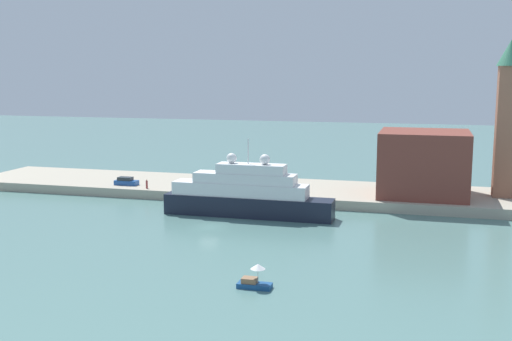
{
  "coord_description": "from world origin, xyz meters",
  "views": [
    {
      "loc": [
        29.96,
        -82.96,
        21.97
      ],
      "look_at": [
        5.42,
        6.0,
        7.6
      ],
      "focal_mm": 43.93,
      "sensor_mm": 36.0,
      "label": 1
    }
  ],
  "objects_px": {
    "person_figure": "(147,184)",
    "bell_tower": "(507,113)",
    "large_yacht": "(246,195)",
    "small_motorboat": "(254,280)",
    "harbor_building": "(424,163)",
    "parked_car": "(126,182)",
    "mooring_bollard": "(253,192)"
  },
  "relations": [
    {
      "from": "large_yacht",
      "to": "mooring_bollard",
      "type": "relative_size",
      "value": 31.09
    },
    {
      "from": "large_yacht",
      "to": "small_motorboat",
      "type": "bearing_deg",
      "value": -72.15
    },
    {
      "from": "parked_car",
      "to": "mooring_bollard",
      "type": "distance_m",
      "value": 25.04
    },
    {
      "from": "large_yacht",
      "to": "harbor_building",
      "type": "xyz_separation_m",
      "value": [
        26.31,
        16.31,
        3.69
      ]
    },
    {
      "from": "harbor_building",
      "to": "large_yacht",
      "type": "bearing_deg",
      "value": -148.2
    },
    {
      "from": "parked_car",
      "to": "person_figure",
      "type": "height_order",
      "value": "person_figure"
    },
    {
      "from": "large_yacht",
      "to": "harbor_building",
      "type": "relative_size",
      "value": 1.83
    },
    {
      "from": "large_yacht",
      "to": "mooring_bollard",
      "type": "height_order",
      "value": "large_yacht"
    },
    {
      "from": "bell_tower",
      "to": "small_motorboat",
      "type": "bearing_deg",
      "value": -120.21
    },
    {
      "from": "small_motorboat",
      "to": "bell_tower",
      "type": "relative_size",
      "value": 0.14
    },
    {
      "from": "person_figure",
      "to": "mooring_bollard",
      "type": "bearing_deg",
      "value": -0.08
    },
    {
      "from": "person_figure",
      "to": "harbor_building",
      "type": "bearing_deg",
      "value": 8.25
    },
    {
      "from": "person_figure",
      "to": "parked_car",
      "type": "bearing_deg",
      "value": 156.55
    },
    {
      "from": "small_motorboat",
      "to": "bell_tower",
      "type": "distance_m",
      "value": 59.54
    },
    {
      "from": "large_yacht",
      "to": "person_figure",
      "type": "xyz_separation_m",
      "value": [
        -21.2,
        9.43,
        -0.95
      ]
    },
    {
      "from": "parked_car",
      "to": "person_figure",
      "type": "bearing_deg",
      "value": -23.45
    },
    {
      "from": "large_yacht",
      "to": "bell_tower",
      "type": "height_order",
      "value": "bell_tower"
    },
    {
      "from": "harbor_building",
      "to": "mooring_bollard",
      "type": "xyz_separation_m",
      "value": [
        -27.76,
        -6.91,
        -4.97
      ]
    },
    {
      "from": "parked_car",
      "to": "mooring_bollard",
      "type": "xyz_separation_m",
      "value": [
        24.94,
        -2.28,
        -0.21
      ]
    },
    {
      "from": "large_yacht",
      "to": "small_motorboat",
      "type": "relative_size",
      "value": 7.48
    },
    {
      "from": "small_motorboat",
      "to": "parked_car",
      "type": "xyz_separation_m",
      "value": [
        -36.51,
        43.1,
        1.36
      ]
    },
    {
      "from": "mooring_bollard",
      "to": "person_figure",
      "type": "bearing_deg",
      "value": 179.92
    },
    {
      "from": "harbor_building",
      "to": "parked_car",
      "type": "distance_m",
      "value": 53.12
    },
    {
      "from": "small_motorboat",
      "to": "harbor_building",
      "type": "bearing_deg",
      "value": 71.26
    },
    {
      "from": "harbor_building",
      "to": "parked_car",
      "type": "bearing_deg",
      "value": -174.97
    },
    {
      "from": "large_yacht",
      "to": "person_figure",
      "type": "height_order",
      "value": "large_yacht"
    },
    {
      "from": "person_figure",
      "to": "bell_tower",
      "type": "bearing_deg",
      "value": 8.51
    },
    {
      "from": "small_motorboat",
      "to": "large_yacht",
      "type": "bearing_deg",
      "value": 107.85
    },
    {
      "from": "bell_tower",
      "to": "mooring_bollard",
      "type": "relative_size",
      "value": 30.12
    },
    {
      "from": "small_motorboat",
      "to": "bell_tower",
      "type": "xyz_separation_m",
      "value": [
        29.03,
        49.87,
        14.66
      ]
    },
    {
      "from": "parked_car",
      "to": "small_motorboat",
      "type": "bearing_deg",
      "value": -49.73
    },
    {
      "from": "mooring_bollard",
      "to": "harbor_building",
      "type": "bearing_deg",
      "value": 13.99
    }
  ]
}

